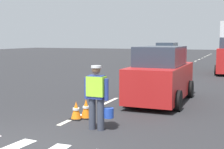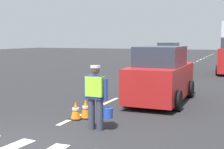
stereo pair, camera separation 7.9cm
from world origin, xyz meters
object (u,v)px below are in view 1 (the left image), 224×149
object	(u,v)px
traffic_cone_near	(86,109)
traffic_cone_far	(76,110)
road_worker	(97,94)
car_outgoing_ahead	(161,76)
car_oncoming_second	(167,55)

from	to	relation	value
traffic_cone_near	traffic_cone_far	world-z (taller)	traffic_cone_near
road_worker	car_outgoing_ahead	distance (m)	4.35
traffic_cone_near	car_outgoing_ahead	bearing A→B (deg)	66.41
traffic_cone_near	car_oncoming_second	size ratio (longest dim) A/B	0.15
road_worker	car_outgoing_ahead	bearing A→B (deg)	81.68
road_worker	car_oncoming_second	xyz separation A→B (m)	(-2.60, 20.00, 0.01)
road_worker	traffic_cone_near	xyz separation A→B (m)	(-0.82, 0.98, -0.64)
traffic_cone_far	car_outgoing_ahead	xyz separation A→B (m)	(1.66, 3.54, 0.70)
traffic_cone_far	car_outgoing_ahead	distance (m)	3.97
traffic_cone_far	car_outgoing_ahead	world-z (taller)	car_outgoing_ahead
road_worker	car_oncoming_second	size ratio (longest dim) A/B	0.42
road_worker	traffic_cone_far	world-z (taller)	road_worker
traffic_cone_near	traffic_cone_far	xyz separation A→B (m)	(-0.22, -0.22, -0.03)
traffic_cone_near	car_oncoming_second	distance (m)	19.11
car_outgoing_ahead	traffic_cone_far	bearing A→B (deg)	-115.20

